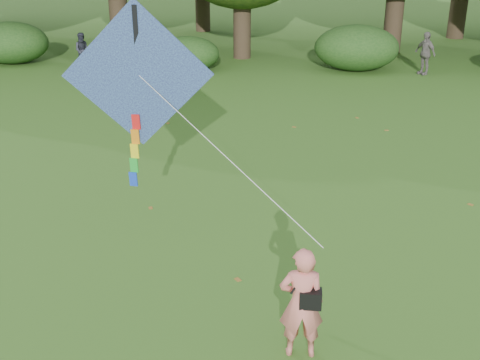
# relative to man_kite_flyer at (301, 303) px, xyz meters

# --- Properties ---
(ground) EXTENTS (100.00, 100.00, 0.00)m
(ground) POSITION_rel_man_kite_flyer_xyz_m (-0.83, 0.68, -0.85)
(ground) COLOR #265114
(ground) RESTS_ON ground
(man_kite_flyer) EXTENTS (0.64, 0.45, 1.69)m
(man_kite_flyer) POSITION_rel_man_kite_flyer_xyz_m (0.00, 0.00, 0.00)
(man_kite_flyer) COLOR #DE7368
(man_kite_flyer) RESTS_ON ground
(bystander_left) EXTENTS (0.87, 0.76, 1.49)m
(bystander_left) POSITION_rel_man_kite_flyer_xyz_m (-9.35, 17.88, -0.10)
(bystander_left) COLOR #282835
(bystander_left) RESTS_ON ground
(bystander_right) EXTENTS (0.95, 1.06, 1.72)m
(bystander_right) POSITION_rel_man_kite_flyer_xyz_m (4.88, 18.09, 0.02)
(bystander_right) COLOR slate
(bystander_right) RESTS_ON ground
(crossbody_bag) EXTENTS (0.43, 0.20, 0.69)m
(crossbody_bag) POSITION_rel_man_kite_flyer_xyz_m (0.12, -0.03, 0.11)
(crossbody_bag) COLOR black
(crossbody_bag) RESTS_ON ground
(flying_kite) EXTENTS (4.19, 2.64, 3.18)m
(flying_kite) POSITION_rel_man_kite_flyer_xyz_m (-2.72, 2.37, 2.51)
(flying_kite) COLOR #2970B5
(flying_kite) RESTS_ON ground
(shrub_band) EXTENTS (39.15, 3.22, 1.88)m
(shrub_band) POSITION_rel_man_kite_flyer_xyz_m (-1.55, 18.28, 0.01)
(shrub_band) COLOR #264919
(shrub_band) RESTS_ON ground
(fallen_leaves) EXTENTS (9.40, 14.24, 0.01)m
(fallen_leaves) POSITION_rel_man_kite_flyer_xyz_m (0.79, 5.09, -0.84)
(fallen_leaves) COLOR brown
(fallen_leaves) RESTS_ON ground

